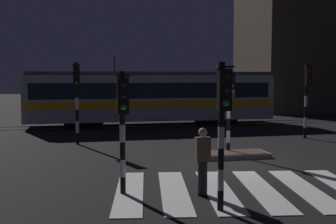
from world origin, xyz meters
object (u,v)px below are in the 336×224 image
at_px(traffic_light_kerb_mid_left, 223,114).
at_px(tram, 152,97).
at_px(traffic_light_corner_near_left, 123,114).
at_px(pedestrian_waiting_at_kerb, 203,161).
at_px(traffic_light_corner_far_right, 307,89).
at_px(traffic_light_median_centre, 230,99).
at_px(traffic_light_corner_far_left, 77,91).

xyz_separation_m(traffic_light_kerb_mid_left, tram, (1.32, 16.57, -0.43)).
bearing_deg(traffic_light_corner_near_left, pedestrian_waiting_at_kerb, -13.59).
xyz_separation_m(traffic_light_corner_far_right, pedestrian_waiting_at_kerb, (-7.66, -8.23, -1.48)).
height_order(traffic_light_corner_far_right, tram, tram).
xyz_separation_m(traffic_light_corner_far_right, traffic_light_corner_near_left, (-9.59, -7.76, -0.31)).
distance_m(traffic_light_corner_far_right, tram, 9.45).
bearing_deg(pedestrian_waiting_at_kerb, traffic_light_corner_far_right, 47.03).
bearing_deg(tram, traffic_light_kerb_mid_left, -94.56).
distance_m(traffic_light_median_centre, pedestrian_waiting_at_kerb, 5.73).
height_order(traffic_light_corner_near_left, tram, tram).
relative_size(traffic_light_corner_far_right, tram, 0.24).
xyz_separation_m(traffic_light_corner_near_left, tram, (3.30, 14.77, -0.30)).
bearing_deg(traffic_light_corner_near_left, traffic_light_median_centre, 45.16).
relative_size(traffic_light_kerb_mid_left, traffic_light_median_centre, 1.02).
relative_size(traffic_light_kerb_mid_left, traffic_light_corner_near_left, 1.06).
bearing_deg(traffic_light_kerb_mid_left, traffic_light_median_centre, 68.32).
distance_m(traffic_light_corner_far_left, traffic_light_corner_near_left, 8.27).
bearing_deg(traffic_light_median_centre, traffic_light_corner_near_left, -134.84).
xyz_separation_m(traffic_light_kerb_mid_left, traffic_light_corner_far_left, (-3.11, 9.99, 0.19)).
bearing_deg(tram, traffic_light_corner_far_right, -48.08).
bearing_deg(traffic_light_median_centre, pedestrian_waiting_at_kerb, -117.14).
bearing_deg(traffic_light_corner_far_right, pedestrian_waiting_at_kerb, -132.97).
height_order(traffic_light_median_centre, pedestrian_waiting_at_kerb, traffic_light_median_centre).
xyz_separation_m(traffic_light_median_centre, traffic_light_corner_near_left, (-4.48, -4.51, -0.09)).
xyz_separation_m(traffic_light_corner_far_left, traffic_light_corner_near_left, (1.13, -8.18, -0.32)).
bearing_deg(traffic_light_kerb_mid_left, pedestrian_waiting_at_kerb, 91.78).
bearing_deg(traffic_light_kerb_mid_left, traffic_light_corner_far_left, 107.28).
bearing_deg(traffic_light_corner_far_right, tram, 131.92).
bearing_deg(tram, pedestrian_waiting_at_kerb, -95.11).
distance_m(traffic_light_kerb_mid_left, traffic_light_median_centre, 6.79).
relative_size(traffic_light_corner_near_left, tram, 0.21).
distance_m(traffic_light_kerb_mid_left, tram, 16.63).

